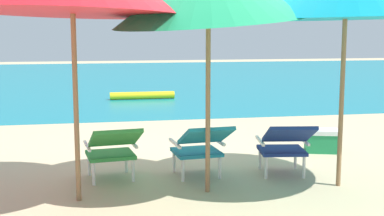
# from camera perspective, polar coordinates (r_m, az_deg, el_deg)

# --- Properties ---
(ground_plane) EXTENTS (40.00, 40.00, 0.00)m
(ground_plane) POSITION_cam_1_polar(r_m,az_deg,el_deg) (10.19, -3.96, -1.13)
(ground_plane) COLOR #CCB78E
(ocean_band) EXTENTS (40.00, 18.00, 0.01)m
(ocean_band) POSITION_cam_1_polar(r_m,az_deg,el_deg) (18.82, -7.15, 3.23)
(ocean_band) COLOR teal
(ocean_band) RESTS_ON ground_plane
(swim_buoy) EXTENTS (1.60, 0.18, 0.18)m
(swim_buoy) POSITION_cam_1_polar(r_m,az_deg,el_deg) (13.04, -5.44, 1.38)
(swim_buoy) COLOR yellow
(swim_buoy) RESTS_ON ocean_band
(lounge_chair_left) EXTENTS (0.64, 0.93, 0.68)m
(lounge_chair_left) POSITION_cam_1_polar(r_m,az_deg,el_deg) (5.89, -8.66, -4.27)
(lounge_chair_left) COLOR #338E3D
(lounge_chair_left) RESTS_ON ground_plane
(lounge_chair_center) EXTENTS (0.61, 0.92, 0.68)m
(lounge_chair_center) POSITION_cam_1_polar(r_m,az_deg,el_deg) (5.95, 0.96, -4.03)
(lounge_chair_center) COLOR teal
(lounge_chair_center) RESTS_ON ground_plane
(lounge_chair_right) EXTENTS (0.66, 0.94, 0.68)m
(lounge_chair_right) POSITION_cam_1_polar(r_m,az_deg,el_deg) (6.12, 10.11, -3.82)
(lounge_chair_right) COLOR navy
(lounge_chair_right) RESTS_ON ground_plane
(cooler_box) EXTENTS (0.54, 0.44, 0.32)m
(cooler_box) POSITION_cam_1_polar(r_m,az_deg,el_deg) (7.56, 13.95, -3.46)
(cooler_box) COLOR #1E844C
(cooler_box) RESTS_ON ground_plane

